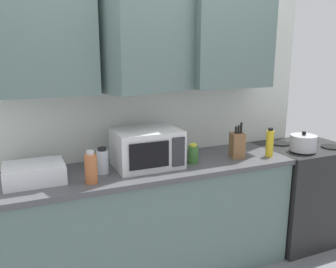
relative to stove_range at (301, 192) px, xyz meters
name	(u,v)px	position (x,y,z in m)	size (l,w,h in m)	color
wall_back_with_cabinets	(142,73)	(-1.47, 0.25, 1.12)	(3.05, 0.54, 2.60)	silver
counter_run	(154,220)	(-1.47, 0.02, 0.00)	(2.18, 0.63, 0.90)	slate
stove_range	(301,192)	(0.00, 0.00, 0.00)	(0.76, 0.64, 0.91)	black
kettle	(303,143)	(-0.17, -0.14, 0.53)	(0.22, 0.22, 0.17)	#B2B2B7
microwave	(147,148)	(-1.52, 0.03, 0.59)	(0.48, 0.37, 0.28)	silver
dish_rack	(34,173)	(-2.31, 0.02, 0.51)	(0.38, 0.30, 0.12)	silver
knife_block	(237,145)	(-0.78, -0.05, 0.55)	(0.13, 0.14, 0.29)	brown
bottle_yellow_mustard	(270,143)	(-0.52, -0.13, 0.56)	(0.06, 0.06, 0.24)	gold
bottle_spice_jar	(91,168)	(-1.97, -0.15, 0.55)	(0.08, 0.08, 0.22)	#BC6638
bottle_green_oil	(193,154)	(-1.17, -0.04, 0.52)	(0.08, 0.08, 0.15)	#386B2D
bottle_clear_tall	(103,161)	(-1.86, 0.00, 0.54)	(0.08, 0.08, 0.19)	silver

